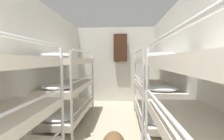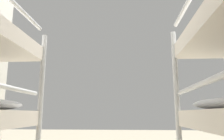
# 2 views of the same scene
# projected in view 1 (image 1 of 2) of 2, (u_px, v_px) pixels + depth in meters

# --- Properties ---
(wall_left) EXTENTS (0.06, 5.54, 2.53)m
(wall_left) POSITION_uv_depth(u_px,v_px,m) (28.00, 70.00, 2.49)
(wall_left) COLOR silver
(wall_left) RESTS_ON ground_plane
(wall_right) EXTENTS (0.06, 5.54, 2.53)m
(wall_right) POSITION_uv_depth(u_px,v_px,m) (191.00, 70.00, 2.30)
(wall_right) COLOR silver
(wall_right) RESTS_ON ground_plane
(wall_back) EXTENTS (2.68, 0.06, 2.53)m
(wall_back) POSITION_uv_depth(u_px,v_px,m) (115.00, 65.00, 5.12)
(wall_back) COLOR silver
(wall_back) RESTS_ON ground_plane
(bunk_stack_left_far) EXTENTS (0.72, 1.81, 1.62)m
(bunk_stack_left_far) POSITION_uv_depth(u_px,v_px,m) (69.00, 86.00, 3.30)
(bunk_stack_left_far) COLOR silver
(bunk_stack_left_far) RESTS_ON ground_plane
(bunk_stack_right_far) EXTENTS (0.72, 1.81, 1.62)m
(bunk_stack_right_far) POSITION_uv_depth(u_px,v_px,m) (154.00, 87.00, 3.16)
(bunk_stack_right_far) COLOR silver
(bunk_stack_right_far) RESTS_ON ground_plane
(hanging_coat) EXTENTS (0.44, 0.12, 0.90)m
(hanging_coat) POSITION_uv_depth(u_px,v_px,m) (120.00, 48.00, 4.92)
(hanging_coat) COLOR #472819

